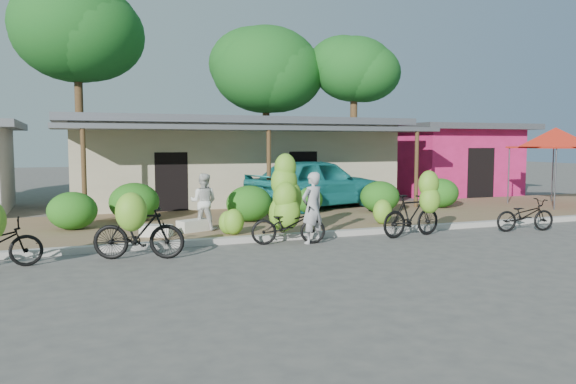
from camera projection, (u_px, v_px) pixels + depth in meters
The scene contains 27 objects.
ground at pixel (359, 251), 12.51m from camera, with size 100.00×100.00×0.00m, color #4E4B48.
sidewalk at pixel (281, 220), 17.15m from camera, with size 60.00×6.00×0.12m, color #876549.
curb at pixel (322, 234), 14.36m from camera, with size 60.00×0.25×0.15m, color #A8A399.
shop_main at pixel (229, 160), 22.51m from camera, with size 13.00×8.50×3.35m.
shop_pink at pixel (445, 159), 26.36m from camera, with size 6.00×6.00×3.25m.
tree_far_center at pixel (72, 29), 24.77m from camera, with size 5.66×5.58×9.55m.
tree_center_right at pixel (262, 68), 28.59m from camera, with size 5.58×5.49×8.33m.
tree_near_right at pixel (350, 68), 28.18m from camera, with size 4.25×4.06×7.78m.
hedge_0 at pixel (72, 211), 14.82m from camera, with size 1.29×1.16×1.00m, color #1C5D15.
hedge_1 at pixel (134, 202), 16.41m from camera, with size 1.45×1.31×1.13m, color #1C5D15.
hedge_2 at pixel (249, 203), 16.38m from camera, with size 1.35×1.22×1.05m, color #1C5D15.
hedge_3 at pixel (306, 200), 18.30m from camera, with size 1.14×1.02×0.89m, color #1C5D15.
hedge_4 at pixel (380, 197), 18.55m from camera, with size 1.33×1.20×1.04m, color #1C5D15.
hedge_5 at pixel (440, 193), 19.91m from camera, with size 1.33×1.20×1.04m, color #1C5D15.
red_canopy at pixel (555, 137), 20.51m from camera, with size 3.50×3.50×2.86m.
bike_left at pixel (138, 229), 11.49m from camera, with size 1.95×1.42×1.46m.
bike_center at pixel (287, 207), 13.61m from camera, with size 1.87×1.37×2.16m.
bike_right at pixel (416, 210), 14.27m from camera, with size 1.89×1.26×1.74m.
bike_far_right at pixel (525, 215), 15.32m from camera, with size 1.77×0.88×0.89m.
loose_banana_a at pixel (228, 222), 14.10m from camera, with size 0.48×0.40×0.59m, color #79BD2F.
loose_banana_b at pixel (234, 222), 14.02m from camera, with size 0.52×0.44×0.65m, color #79BD2F.
loose_banana_c at pixel (382, 212), 15.88m from camera, with size 0.56×0.48×0.70m, color #79BD2F.
sack_near at pixel (194, 225), 14.59m from camera, with size 0.85×0.40×0.30m, color silver.
sack_far at pixel (156, 231), 13.79m from camera, with size 0.75×0.38×0.28m, color silver.
vendor at pixel (312, 208), 13.43m from camera, with size 0.63×0.41×1.72m, color #9A9A9A.
bystander at pixel (203, 202), 14.75m from camera, with size 0.73×0.57×1.50m, color silver.
teal_van at pixel (316, 183), 19.66m from camera, with size 2.11×5.23×1.78m, color #1C7E7F.
Camera 1 is at (-5.97, -10.93, 2.41)m, focal length 35.00 mm.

